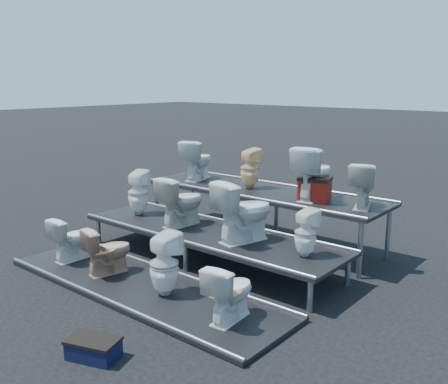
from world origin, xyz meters
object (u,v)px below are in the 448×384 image
Objects in this scene: toilet_0 at (72,238)px; toilet_7 at (306,233)px; toilet_9 at (250,168)px; toilet_10 at (313,173)px; toilet_11 at (363,185)px; toilet_8 at (197,160)px; toilet_6 at (244,211)px; toilet_5 at (181,201)px; step_stool at (94,350)px; toilet_4 at (138,193)px; toilet_3 at (230,291)px; red_crate at (315,191)px; toilet_1 at (108,250)px; toilet_2 at (164,264)px.

toilet_0 is 1.05× the size of toilet_7.
toilet_10 is at bearing -167.02° from toilet_9.
toilet_8 is at bearing -18.76° from toilet_11.
toilet_10 reaches higher than toilet_6.
toilet_5 reaches higher than toilet_7.
toilet_11 is (2.28, 1.30, 0.35)m from toilet_5.
toilet_0 is 3.38m from toilet_7.
toilet_11 is at bearing 58.15° from step_stool.
toilet_0 is 0.96× the size of toilet_9.
toilet_4 is 3.66m from step_stool.
toilet_10 is (2.44, 2.60, 0.88)m from toilet_0.
toilet_10 is 0.79m from toilet_11.
toilet_5 reaches higher than toilet_4.
toilet_8 is 1.17m from toilet_9.
toilet_10 reaches higher than toilet_3.
toilet_5 is 1.61m from toilet_8.
toilet_0 is 0.75× the size of toilet_6.
red_crate is (2.45, -0.10, -0.20)m from toilet_8.
toilet_1 is 1.91m from toilet_6.
toilet_3 is at bearing -166.78° from toilet_1.
toilet_9 is 4.26m from step_stool.
toilet_2 is 2.77m from toilet_10.
toilet_4 is at bearing 2.93° from toilet_11.
toilet_3 is 2.43m from toilet_5.
toilet_7 is at bearing 110.40° from toilet_10.
toilet_4 reaches higher than toilet_1.
toilet_4 is at bearing -32.02° from toilet_2.
toilet_1 is 0.76× the size of toilet_6.
toilet_11 is 1.36× the size of step_stool.
toilet_11 is 4.20m from step_stool.
toilet_7 is at bearing -130.53° from toilet_2.
toilet_6 reaches higher than toilet_3.
toilet_5 reaches higher than toilet_0.
toilet_1 is (0.83, 0.00, 0.00)m from toilet_0.
toilet_10 is at bearing -168.69° from toilet_4.
toilet_9 is (-1.84, 1.30, 0.43)m from toilet_7.
toilet_5 is at bearing -125.16° from toilet_0.
toilet_2 is 1.02m from toilet_3.
toilet_8 reaches higher than toilet_11.
toilet_5 is at bearing 109.26° from toilet_8.
toilet_5 is 2.15m from toilet_7.
toilet_9 is at bearing -41.54° from toilet_6.
toilet_2 is 2.79m from toilet_9.
toilet_7 is (1.17, 1.30, 0.31)m from toilet_2.
toilet_4 is at bearing 14.45° from toilet_6.
toilet_6 is at bearing 136.99° from toilet_9.
toilet_8 is at bearing 12.98° from toilet_9.
toilet_7 is (0.96, 0.00, -0.12)m from toilet_6.
toilet_7 reaches higher than toilet_2.
toilet_9 is (0.31, 1.30, 0.36)m from toilet_5.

